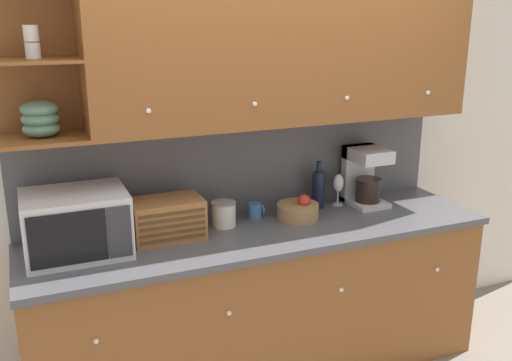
% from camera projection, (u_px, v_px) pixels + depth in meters
% --- Properties ---
extents(ground_plane, '(24.00, 24.00, 0.00)m').
position_uv_depth(ground_plane, '(243.00, 343.00, 3.83)').
color(ground_plane, slate).
extents(wall_back, '(5.07, 0.06, 2.60)m').
position_uv_depth(wall_back, '(239.00, 154.00, 3.48)').
color(wall_back, silver).
rests_on(wall_back, ground_plane).
extents(counter_unit, '(2.69, 0.69, 0.94)m').
position_uv_depth(counter_unit, '(262.00, 302.00, 3.40)').
color(counter_unit, brown).
rests_on(counter_unit, ground_plane).
extents(backsplash_panel, '(2.67, 0.01, 0.59)m').
position_uv_depth(backsplash_panel, '(242.00, 166.00, 3.47)').
color(backsplash_panel, '#4C4C51').
rests_on(backsplash_panel, counter_unit).
extents(upper_cabinets, '(2.67, 0.39, 0.81)m').
position_uv_depth(upper_cabinets, '(280.00, 50.00, 3.17)').
color(upper_cabinets, brown).
rests_on(upper_cabinets, backsplash_panel).
extents(microwave, '(0.51, 0.41, 0.33)m').
position_uv_depth(microwave, '(76.00, 224.00, 2.89)').
color(microwave, silver).
rests_on(microwave, counter_unit).
extents(bread_box, '(0.39, 0.25, 0.22)m').
position_uv_depth(bread_box, '(167.00, 219.00, 3.11)').
color(bread_box, '#996033').
rests_on(bread_box, counter_unit).
extents(storage_canister, '(0.14, 0.14, 0.15)m').
position_uv_depth(storage_canister, '(224.00, 214.00, 3.30)').
color(storage_canister, silver).
rests_on(storage_canister, counter_unit).
extents(mug, '(0.09, 0.08, 0.09)m').
position_uv_depth(mug, '(255.00, 211.00, 3.42)').
color(mug, '#38669E').
rests_on(mug, counter_unit).
extents(fruit_basket, '(0.25, 0.25, 0.15)m').
position_uv_depth(fruit_basket, '(298.00, 210.00, 3.42)').
color(fruit_basket, '#937047').
rests_on(fruit_basket, counter_unit).
extents(wine_bottle, '(0.08, 0.08, 0.30)m').
position_uv_depth(wine_bottle, '(318.00, 187.00, 3.60)').
color(wine_bottle, black).
rests_on(wine_bottle, counter_unit).
extents(wine_glass, '(0.07, 0.07, 0.21)m').
position_uv_depth(wine_glass, '(338.00, 184.00, 3.64)').
color(wine_glass, silver).
rests_on(wine_glass, counter_unit).
extents(coffee_maker, '(0.22, 0.28, 0.37)m').
position_uv_depth(coffee_maker, '(364.00, 175.00, 3.66)').
color(coffee_maker, '#B7B7BC').
rests_on(coffee_maker, counter_unit).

